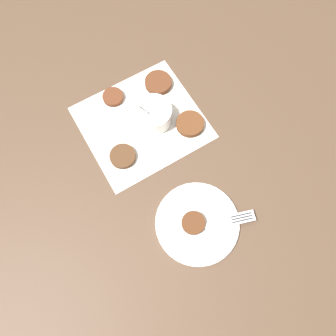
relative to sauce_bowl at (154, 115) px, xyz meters
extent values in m
plane|color=#4C3828|center=(-0.05, -0.01, -0.03)|extent=(4.00, 4.00, 0.00)
cube|color=white|center=(-0.04, 0.01, -0.03)|extent=(0.36, 0.34, 0.00)
cylinder|color=white|center=(0.00, 0.00, 0.00)|extent=(0.11, 0.11, 0.06)
cylinder|color=#C65123|center=(0.00, 0.00, -0.01)|extent=(0.09, 0.09, 0.03)
cone|color=white|center=(0.05, 0.00, 0.02)|extent=(0.02, 0.02, 0.02)
cylinder|color=silver|center=(-0.02, 0.00, 0.04)|extent=(0.05, 0.01, 0.10)
cylinder|color=#572E1B|center=(-0.08, 0.12, -0.02)|extent=(0.06, 0.06, 0.01)
cylinder|color=#58321B|center=(0.09, -0.06, -0.02)|extent=(0.08, 0.08, 0.02)
cylinder|color=#4B301D|center=(-0.13, -0.07, -0.02)|extent=(0.07, 0.07, 0.01)
cylinder|color=#542D1A|center=(0.06, 0.10, -0.02)|extent=(0.08, 0.08, 0.02)
cylinder|color=white|center=(-0.03, -0.33, -0.02)|extent=(0.22, 0.22, 0.01)
torus|color=white|center=(-0.03, -0.33, -0.02)|extent=(0.21, 0.21, 0.01)
cylinder|color=#512D19|center=(-0.04, -0.32, -0.01)|extent=(0.06, 0.06, 0.01)
cube|color=silver|center=(-0.01, -0.35, -0.01)|extent=(0.11, 0.04, 0.00)
cube|color=silver|center=(0.08, -0.37, -0.01)|extent=(0.07, 0.04, 0.00)
cube|color=black|center=(0.08, -0.37, -0.01)|extent=(0.06, 0.02, 0.00)
cube|color=black|center=(0.08, -0.37, -0.01)|extent=(0.06, 0.02, 0.00)
cube|color=black|center=(0.08, -0.36, -0.01)|extent=(0.06, 0.02, 0.00)
camera|label=1|loc=(-0.16, -0.43, 0.83)|focal=35.00mm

